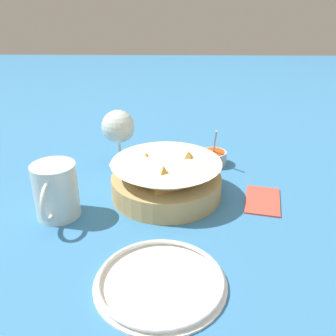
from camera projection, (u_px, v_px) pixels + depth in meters
name	position (u px, v px, depth m)	size (l,w,h in m)	color
ground_plane	(175.00, 189.00, 0.90)	(4.00, 4.00, 0.00)	teal
food_basket	(168.00, 180.00, 0.85)	(0.25, 0.25, 0.10)	tan
sauce_cup	(215.00, 157.00, 1.02)	(0.08, 0.07, 0.11)	#B7B7BC
wine_glass	(120.00, 128.00, 0.98)	(0.09, 0.09, 0.15)	silver
beer_mug	(58.00, 193.00, 0.77)	(0.14, 0.09, 0.12)	silver
side_plate	(163.00, 281.00, 0.61)	(0.22, 0.22, 0.01)	white
napkin	(264.00, 200.00, 0.84)	(0.14, 0.10, 0.01)	#DB4C3D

